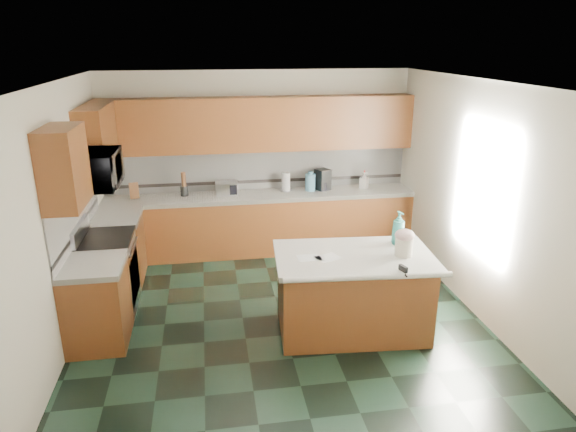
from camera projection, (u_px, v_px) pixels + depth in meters
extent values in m
plane|color=black|center=(280.00, 315.00, 6.11)|extent=(4.60, 4.60, 0.00)
plane|color=white|center=(279.00, 82.00, 5.23)|extent=(4.60, 4.60, 0.00)
cube|color=silver|center=(258.00, 161.00, 7.84)|extent=(4.60, 0.04, 2.70)
cube|color=silver|center=(328.00, 311.00, 3.51)|extent=(4.60, 0.04, 2.70)
cube|color=silver|center=(59.00, 218.00, 5.32)|extent=(0.04, 4.60, 2.70)
cube|color=silver|center=(475.00, 198.00, 6.02)|extent=(0.04, 4.60, 2.70)
cube|color=#321A0B|center=(261.00, 224.00, 7.84)|extent=(4.60, 0.60, 0.86)
cube|color=silver|center=(261.00, 196.00, 7.69)|extent=(4.60, 0.64, 0.06)
cube|color=#321A0B|center=(258.00, 124.00, 7.47)|extent=(4.60, 0.33, 0.78)
cube|color=silver|center=(258.00, 169.00, 7.85)|extent=(4.60, 0.02, 0.63)
cube|color=black|center=(259.00, 181.00, 7.90)|extent=(4.60, 0.01, 0.05)
cube|color=#321A0B|center=(119.00, 250.00, 6.88)|extent=(0.60, 0.82, 0.86)
cube|color=silver|center=(115.00, 218.00, 6.73)|extent=(0.64, 0.82, 0.06)
cube|color=#321A0B|center=(97.00, 306.00, 5.45)|extent=(0.60, 0.72, 0.86)
cube|color=silver|center=(92.00, 266.00, 5.30)|extent=(0.64, 0.72, 0.06)
cube|color=silver|center=(76.00, 212.00, 5.88)|extent=(0.02, 2.30, 0.63)
cube|color=black|center=(78.00, 228.00, 5.94)|extent=(0.01, 2.30, 0.05)
cube|color=#321A0B|center=(97.00, 137.00, 6.49)|extent=(0.33, 1.09, 0.78)
cube|color=#321A0B|center=(64.00, 167.00, 4.94)|extent=(0.33, 0.72, 0.78)
cube|color=#B7B7BC|center=(109.00, 275.00, 6.13)|extent=(0.60, 0.76, 0.88)
cube|color=black|center=(134.00, 276.00, 6.19)|extent=(0.02, 0.68, 0.55)
cube|color=black|center=(104.00, 239.00, 5.99)|extent=(0.62, 0.78, 0.04)
cylinder|color=#B7B7BC|center=(134.00, 247.00, 6.07)|extent=(0.02, 0.66, 0.02)
cube|color=#B7B7BC|center=(80.00, 231.00, 5.91)|extent=(0.06, 0.76, 0.18)
imported|color=#B7B7BC|center=(96.00, 170.00, 5.71)|extent=(0.50, 0.73, 0.41)
cube|color=#321A0B|center=(352.00, 295.00, 5.67)|extent=(1.66, 1.03, 0.86)
cube|color=silver|center=(354.00, 257.00, 5.52)|extent=(1.77, 1.14, 0.06)
cylinder|color=silver|center=(368.00, 277.00, 5.05)|extent=(1.69, 0.19, 0.06)
cylinder|color=beige|center=(404.00, 247.00, 5.46)|extent=(0.19, 0.19, 0.20)
ellipsoid|color=#CFA7A7|center=(405.00, 235.00, 5.41)|extent=(0.21, 0.21, 0.13)
cylinder|color=tan|center=(405.00, 231.00, 5.40)|extent=(0.07, 0.02, 0.02)
sphere|color=tan|center=(402.00, 231.00, 5.39)|extent=(0.04, 0.04, 0.04)
sphere|color=tan|center=(408.00, 231.00, 5.40)|extent=(0.04, 0.04, 0.04)
imported|color=teal|center=(399.00, 228.00, 5.73)|extent=(0.18, 0.18, 0.38)
cube|color=white|center=(328.00, 258.00, 5.42)|extent=(0.30, 0.27, 0.00)
cube|color=white|center=(309.00, 258.00, 5.42)|extent=(0.25, 0.19, 0.00)
cube|color=black|center=(403.00, 270.00, 5.11)|extent=(0.07, 0.11, 0.10)
cylinder|color=black|center=(405.00, 275.00, 5.05)|extent=(0.02, 0.08, 0.02)
cube|color=#472814|center=(134.00, 191.00, 7.41)|extent=(0.16, 0.20, 0.26)
cylinder|color=black|center=(184.00, 191.00, 7.56)|extent=(0.12, 0.12, 0.14)
cylinder|color=#472814|center=(184.00, 179.00, 7.50)|extent=(0.07, 0.07, 0.21)
cube|color=#B7B7BC|center=(227.00, 188.00, 7.62)|extent=(0.33, 0.23, 0.19)
cube|color=black|center=(227.00, 190.00, 7.52)|extent=(0.29, 0.01, 0.15)
cylinder|color=white|center=(286.00, 182.00, 7.79)|extent=(0.13, 0.13, 0.28)
cylinder|color=#B7B7BC|center=(286.00, 190.00, 7.83)|extent=(0.19, 0.19, 0.01)
cylinder|color=teal|center=(310.00, 182.00, 7.81)|extent=(0.16, 0.16, 0.26)
cylinder|color=teal|center=(310.00, 173.00, 7.76)|extent=(0.07, 0.07, 0.04)
cube|color=black|center=(323.00, 179.00, 7.85)|extent=(0.26, 0.27, 0.32)
cylinder|color=black|center=(323.00, 186.00, 7.83)|extent=(0.13, 0.13, 0.13)
imported|color=white|center=(364.00, 180.00, 7.93)|extent=(0.16, 0.16, 0.25)
cylinder|color=red|center=(365.00, 171.00, 7.88)|extent=(0.02, 0.02, 0.03)
cube|color=white|center=(483.00, 190.00, 5.78)|extent=(0.02, 1.40, 1.10)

